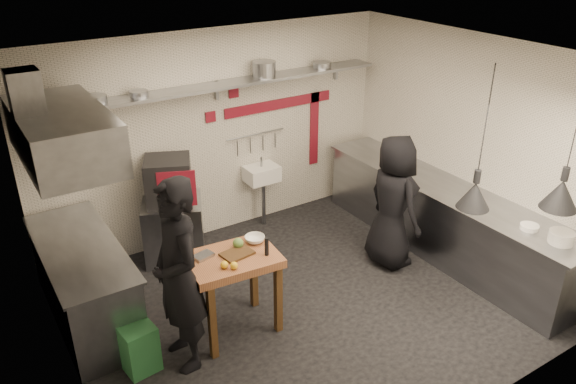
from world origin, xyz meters
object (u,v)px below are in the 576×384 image
combi_oven (169,181)px  chef_right (393,202)px  prep_table (234,294)px  chef_left (178,276)px  green_bin (139,348)px  oven_stand (174,229)px

combi_oven → chef_right: size_ratio=0.34×
prep_table → chef_left: bearing=-162.9°
chef_right → combi_oven: bearing=59.1°
prep_table → chef_right: (2.28, 0.12, 0.40)m
green_bin → chef_right: chef_right is taller
combi_oven → prep_table: (-0.02, -1.71, -0.63)m
oven_stand → combi_oven: size_ratio=1.38×
chef_left → green_bin: bearing=-104.4°
oven_stand → chef_left: bearing=-85.8°
oven_stand → combi_oven: 0.69m
green_bin → oven_stand: bearing=58.0°
green_bin → chef_left: chef_left is taller
combi_oven → chef_left: bearing=-85.6°
oven_stand → chef_right: size_ratio=0.47×
chef_left → chef_right: 2.93m
oven_stand → combi_oven: (-0.01, -0.01, 0.69)m
oven_stand → chef_left: 2.05m
chef_left → chef_right: (2.91, 0.26, -0.13)m
prep_table → chef_right: bearing=8.3°
green_bin → prep_table: 1.08m
combi_oven → chef_left: (-0.65, -1.84, -0.10)m
chef_left → chef_right: size_ratio=1.15×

